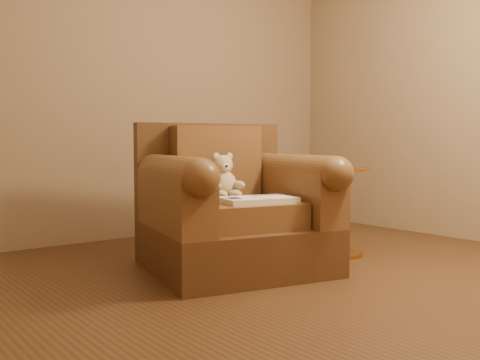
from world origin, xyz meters
TOP-DOWN VIEW (x-y plane):
  - floor at (0.00, 0.00)m, footprint 4.00×4.00m
  - armchair at (-0.20, 0.54)m, footprint 1.27×1.23m
  - teddy_bear at (-0.19, 0.63)m, footprint 0.22×0.26m
  - guidebook at (-0.21, 0.26)m, footprint 0.50×0.36m
  - side_table at (0.66, 0.39)m, footprint 0.46×0.46m

SIDE VIEW (x-z plane):
  - floor at x=0.00m, z-range 0.00..0.00m
  - side_table at x=0.66m, z-range 0.02..0.67m
  - armchair at x=-0.20m, z-range -0.11..0.85m
  - guidebook at x=-0.21m, z-range 0.46..0.49m
  - teddy_bear at x=-0.19m, z-range 0.42..0.73m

